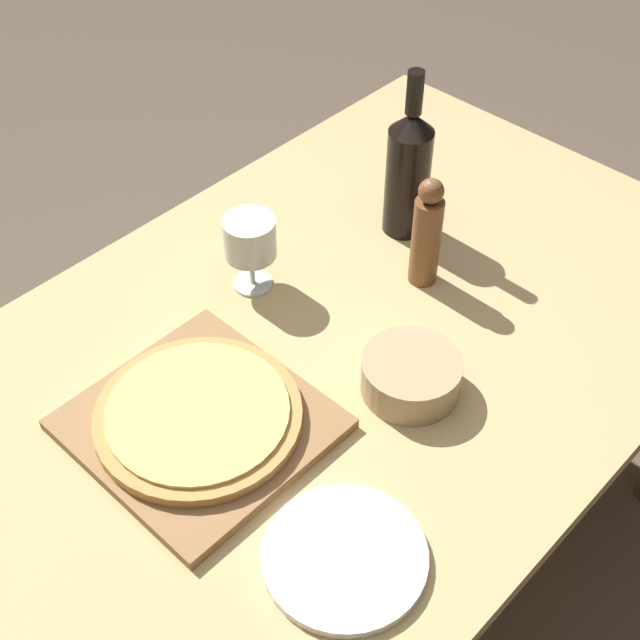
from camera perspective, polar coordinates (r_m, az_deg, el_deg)
ground_plane at (r=1.94m, az=-2.39°, el=-18.72°), size 12.00×12.00×0.00m
dining_table at (r=1.39m, az=-3.17°, el=-6.81°), size 0.90×1.72×0.72m
cutting_board at (r=1.29m, az=-7.72°, el=-6.62°), size 0.33×0.32×0.02m
pizza at (r=1.28m, az=-7.81°, el=-6.05°), size 0.30×0.30×0.02m
wine_bottle at (r=1.55m, az=5.67°, el=9.52°), size 0.08×0.08×0.31m
pepper_mill at (r=1.46m, az=6.84°, el=5.48°), size 0.05×0.05×0.20m
wine_glass at (r=1.44m, az=-4.51°, el=5.15°), size 0.09×0.09×0.14m
small_bowl at (r=1.32m, az=5.84°, el=-3.55°), size 0.15×0.15×0.06m
dinner_plate at (r=1.16m, az=1.59°, el=-14.91°), size 0.21×0.21×0.01m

